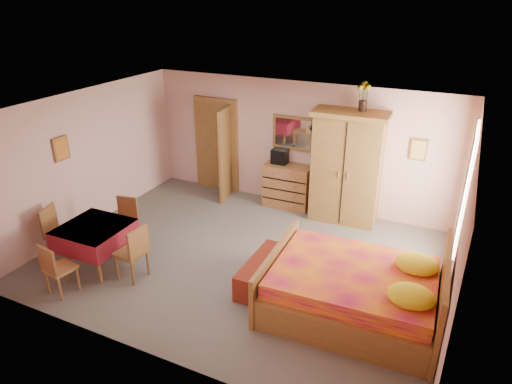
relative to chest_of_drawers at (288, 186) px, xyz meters
The scene contains 23 objects.
floor 2.31m from the chest_of_drawers, 87.43° to the right, with size 6.50×6.50×0.00m, color slate.
ceiling 3.12m from the chest_of_drawers, 87.43° to the right, with size 6.50×6.50×0.00m, color brown.
wall_back 0.88m from the chest_of_drawers, 66.99° to the left, with size 6.50×0.10×2.60m, color beige.
wall_front 4.84m from the chest_of_drawers, 88.78° to the right, with size 6.50×0.10×2.60m, color beige.
wall_left 3.97m from the chest_of_drawers, 144.32° to the right, with size 0.10×5.00×2.60m, color beige.
wall_right 4.13m from the chest_of_drawers, 34.00° to the right, with size 0.10×5.00×2.60m, color beige.
doorway 1.90m from the chest_of_drawers, behind, with size 1.06×0.12×2.15m, color #9E6B35.
window 3.62m from the chest_of_drawers, 17.76° to the right, with size 0.08×1.40×1.95m, color white.
picture_left 4.41m from the chest_of_drawers, 137.47° to the right, with size 0.04×0.32×0.42m, color orange.
picture_back 2.69m from the chest_of_drawers, ahead, with size 0.30×0.04×0.40m, color #D8BF59.
chest_of_drawers is the anchor object (origin of this frame).
wall_mirror 1.11m from the chest_of_drawers, 90.00° to the left, with size 0.88×0.05×0.70m, color white.
stereo 0.65m from the chest_of_drawers, 168.10° to the left, with size 0.32×0.24×0.30m, color black.
floor_lamp 0.63m from the chest_of_drawers, 13.78° to the left, with size 0.22×0.22×1.75m, color black.
wardrobe 1.39m from the chest_of_drawers, ahead, with size 1.40×0.72×2.20m, color olive.
sunflower_vase 2.45m from the chest_of_drawers, ahead, with size 0.21×0.21×0.53m, color yellow.
bed 3.53m from the chest_of_drawers, 53.10° to the right, with size 2.41×1.90×1.12m, color #BE124B.
bench 2.86m from the chest_of_drawers, 75.37° to the right, with size 0.46×1.24×0.41m, color maroon.
dining_table 4.00m from the chest_of_drawers, 119.63° to the right, with size 1.01×1.01×0.74m, color maroon.
chair_south 4.68m from the chest_of_drawers, 114.60° to the right, with size 0.38×0.38×0.85m, color #AE6F3B.
chair_north 3.40m from the chest_of_drawers, 127.01° to the right, with size 0.39×0.39×0.85m, color olive.
chair_west 4.44m from the chest_of_drawers, 127.54° to the right, with size 0.42×0.42×0.93m, color brown.
chair_east 3.71m from the chest_of_drawers, 109.65° to the right, with size 0.42×0.42×0.92m, color olive.
Camera 1 is at (3.07, -5.93, 4.24)m, focal length 32.00 mm.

